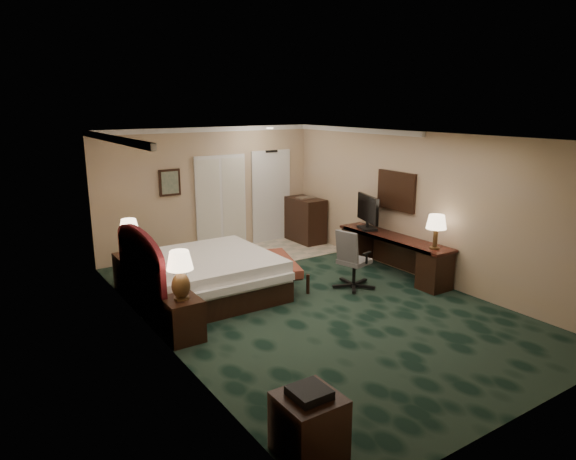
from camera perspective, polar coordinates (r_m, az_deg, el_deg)
floor at (r=8.51m, az=2.45°, el=-8.12°), size 5.00×7.50×0.00m
ceiling at (r=7.90m, az=2.65°, el=10.34°), size 5.00×7.50×0.00m
wall_back at (r=11.29m, az=-8.73°, el=4.38°), size 5.00×0.00×2.70m
wall_front at (r=5.64m, az=25.66°, el=-6.58°), size 5.00×0.00×2.70m
wall_left at (r=6.97m, az=-14.34°, el=-1.85°), size 0.00×7.50×2.70m
wall_right at (r=9.75m, az=14.54°, el=2.59°), size 0.00×7.50×2.70m
crown_molding at (r=7.90m, az=2.65°, el=9.98°), size 5.00×7.50×0.10m
tile_patch at (r=11.26m, az=-2.49°, el=-2.51°), size 3.20×1.70×0.01m
headboard at (r=8.09m, az=-16.03°, el=-4.58°), size 0.12×2.00×1.40m
entry_door at (r=12.03m, az=-1.91°, el=3.68°), size 1.02×0.06×2.18m
closet_doors at (r=11.41m, az=-7.45°, el=3.00°), size 1.20×0.06×2.10m
wall_art at (r=10.87m, az=-13.01°, el=5.16°), size 0.45×0.06×0.55m
wall_mirror at (r=10.09m, az=11.93°, el=4.26°), size 0.05×0.95×0.75m
bed at (r=8.77m, az=-9.17°, el=-5.17°), size 2.21×2.05×0.70m
nightstand_near at (r=7.32m, az=-11.64°, el=-9.68°), size 0.48×0.55×0.60m
nightstand_far at (r=9.38m, az=-16.92°, el=-4.53°), size 0.51×0.59×0.64m
lamp_near at (r=7.09m, az=-11.87°, el=-4.94°), size 0.43×0.43×0.68m
lamp_far at (r=9.15m, az=-17.17°, el=-0.81°), size 0.43×0.43×0.65m
bed_bench at (r=9.21m, az=-1.04°, el=-4.75°), size 0.92×1.52×0.49m
side_table at (r=5.07m, az=2.34°, el=-20.88°), size 0.56×0.56×0.60m
desk at (r=10.01m, az=11.57°, el=-2.75°), size 0.55×2.56×0.74m
tv at (r=10.28m, az=8.84°, el=1.93°), size 0.35×0.87×0.69m
desk_lamp at (r=9.18m, az=16.10°, el=-0.18°), size 0.42×0.42×0.61m
desk_chair at (r=9.10m, az=7.39°, el=-3.16°), size 0.75×0.72×1.07m
minibar at (r=12.05m, az=1.95°, el=1.12°), size 0.55×0.98×1.04m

